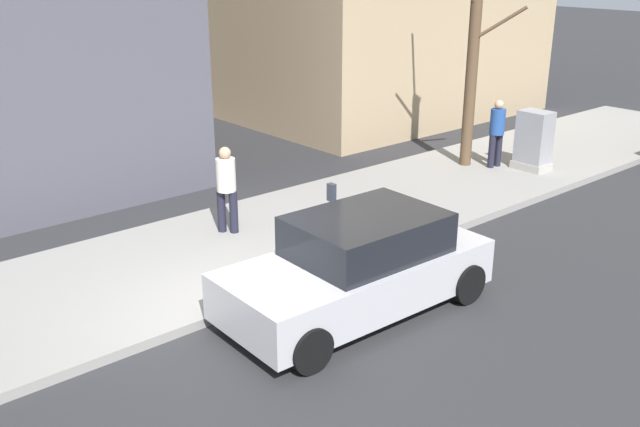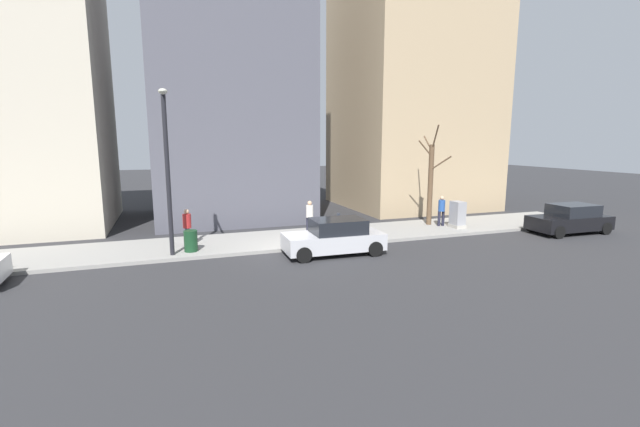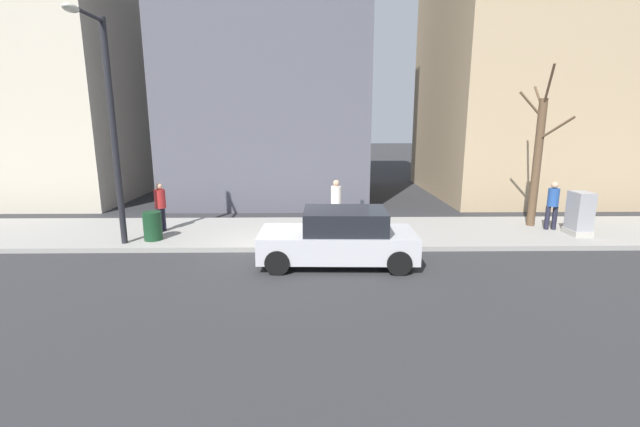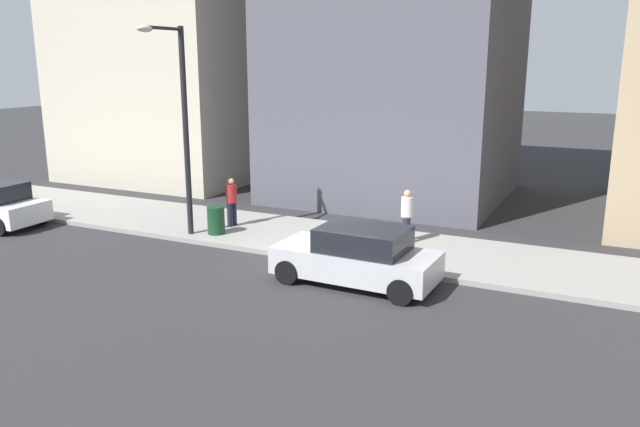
% 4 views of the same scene
% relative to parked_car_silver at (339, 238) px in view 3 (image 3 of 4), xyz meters
% --- Properties ---
extents(ground_plane, '(120.00, 120.00, 0.00)m').
position_rel_parked_car_silver_xyz_m(ground_plane, '(1.06, 1.52, -0.74)').
color(ground_plane, '#2B2B2D').
extents(sidewalk, '(4.00, 36.00, 0.15)m').
position_rel_parked_car_silver_xyz_m(sidewalk, '(3.06, 1.52, -0.66)').
color(sidewalk, gray).
rests_on(sidewalk, ground).
extents(parked_car_silver, '(2.02, 4.25, 1.52)m').
position_rel_parked_car_silver_xyz_m(parked_car_silver, '(0.00, 0.00, 0.00)').
color(parked_car_silver, '#B7B7BC').
rests_on(parked_car_silver, ground).
extents(parking_meter, '(0.14, 0.10, 1.35)m').
position_rel_parked_car_silver_xyz_m(parking_meter, '(1.51, -0.78, 0.24)').
color(parking_meter, slate).
rests_on(parking_meter, sidewalk).
extents(utility_box, '(0.83, 0.61, 1.43)m').
position_rel_parked_car_silver_xyz_m(utility_box, '(2.36, -8.04, 0.11)').
color(utility_box, '#A8A399').
rests_on(utility_box, sidewalk).
extents(streetlamp, '(1.97, 0.32, 6.50)m').
position_rel_parked_car_silver_xyz_m(streetlamp, '(1.34, 6.53, 3.28)').
color(streetlamp, black).
rests_on(streetlamp, sidewalk).
extents(bare_tree, '(2.26, 1.41, 5.48)m').
position_rel_parked_car_silver_xyz_m(bare_tree, '(3.65, -7.12, 1.82)').
color(bare_tree, brown).
rests_on(bare_tree, sidewalk).
extents(trash_bin, '(0.56, 0.56, 0.90)m').
position_rel_parked_car_silver_xyz_m(trash_bin, '(1.96, 5.77, -0.14)').
color(trash_bin, '#14381E').
rests_on(trash_bin, sidewalk).
extents(pedestrian_near_meter, '(0.36, 0.40, 1.66)m').
position_rel_parked_car_silver_xyz_m(pedestrian_near_meter, '(3.07, -7.51, 0.35)').
color(pedestrian_near_meter, '#1E1E2D').
rests_on(pedestrian_near_meter, sidewalk).
extents(pedestrian_midblock, '(0.36, 0.36, 1.66)m').
position_rel_parked_car_silver_xyz_m(pedestrian_midblock, '(3.69, -0.10, 0.35)').
color(pedestrian_midblock, '#1E1E2D').
rests_on(pedestrian_midblock, sidewalk).
extents(pedestrian_far_corner, '(0.40, 0.36, 1.66)m').
position_rel_parked_car_silver_xyz_m(pedestrian_far_corner, '(3.00, 5.85, 0.35)').
color(pedestrian_far_corner, '#1E1E2D').
rests_on(pedestrian_far_corner, sidewalk).
extents(office_block_center, '(9.01, 9.01, 16.91)m').
position_rel_parked_car_silver_xyz_m(office_block_center, '(11.06, 2.82, 7.72)').
color(office_block_center, '#4C4C56').
rests_on(office_block_center, ground).
extents(office_tower_right, '(9.03, 9.03, 15.17)m').
position_rel_parked_car_silver_xyz_m(office_tower_right, '(11.07, 14.14, 6.85)').
color(office_tower_right, '#BCB29E').
rests_on(office_tower_right, ground).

